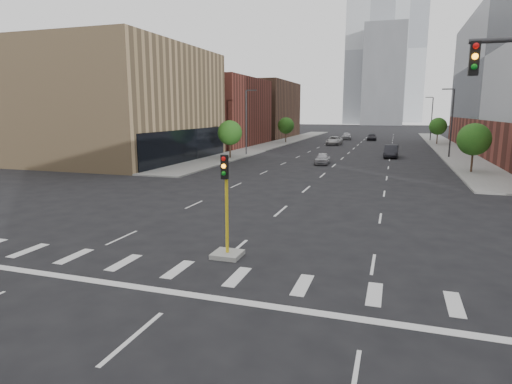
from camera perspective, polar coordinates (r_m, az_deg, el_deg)
The scene contains 22 objects.
ground at distance 11.57m, azimuth -22.01°, elevation -22.20°, with size 400.00×400.00×0.00m, color black.
sidewalk_left_far at distance 84.30m, azimuth 3.16°, elevation 6.57°, with size 5.00×92.00×0.15m, color gray.
sidewalk_right_far at distance 81.92m, azimuth 23.98°, elevation 5.54°, with size 5.00×92.00×0.15m, color gray.
building_left_mid at distance 58.28m, azimuth -18.12°, elevation 11.04°, with size 20.00×24.00×14.00m, color tan.
building_left_far_a at distance 80.80m, azimuth -7.05°, elevation 10.53°, with size 20.00×22.00×12.00m, color brown.
building_left_far_b at distance 104.95m, azimuth -0.95°, elevation 10.90°, with size 20.00×24.00×13.00m, color brown.
tower_left at distance 229.55m, azimuth 14.94°, elevation 17.58°, with size 22.00×22.00×70.00m, color #B2B7BC.
tower_right at distance 269.42m, azimuth 19.52°, elevation 17.34°, with size 20.00×20.00×80.00m, color #B2B7BC.
tower_mid at distance 207.97m, azimuth 16.71°, elevation 14.64°, with size 18.00×18.00×44.00m, color slate.
median_traffic_signal at distance 18.26m, azimuth -3.91°, elevation -5.75°, with size 1.20×1.20×4.40m.
streetlight_right_a at distance 62.65m, azimuth 24.57°, elevation 8.72°, with size 1.60×0.22×9.07m.
streetlight_right_b at distance 97.51m, azimuth 22.34°, elevation 9.26°, with size 1.60×0.22×9.07m.
streetlight_left at distance 60.66m, azimuth -1.24°, elevation 9.64°, with size 1.60×0.22×9.07m.
tree_left_near at distance 56.24m, azimuth -3.51°, elevation 7.89°, with size 3.20×3.20×4.85m.
tree_left_far at distance 84.84m, azimuth 4.02°, elevation 8.83°, with size 3.20×3.20×4.85m.
tree_right_near at distance 47.92m, azimuth 27.06°, elevation 6.26°, with size 3.20×3.20×4.85m.
tree_right_far at distance 87.62m, azimuth 23.11°, elevation 8.07°, with size 3.20×3.20×4.85m.
car_near_left at distance 51.20m, azimuth 8.86°, elevation 4.44°, with size 1.57×3.90×1.33m, color #9C9CA0.
car_mid_right at distance 60.67m, azimuth 17.58°, elevation 5.19°, with size 1.76×5.04×1.66m, color black.
car_far_left at distance 81.55m, azimuth 10.39°, elevation 6.76°, with size 2.55×5.53×1.54m, color #B7B7B7.
car_deep_right at distance 95.34m, azimuth 15.18°, elevation 7.06°, with size 1.92×4.72×1.37m, color black.
car_distant at distance 96.74m, azimuth 12.01°, elevation 7.33°, with size 1.95×4.86×1.66m, color #A0A0A4.
Camera 1 is at (6.58, -7.26, 6.14)m, focal length 30.00 mm.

